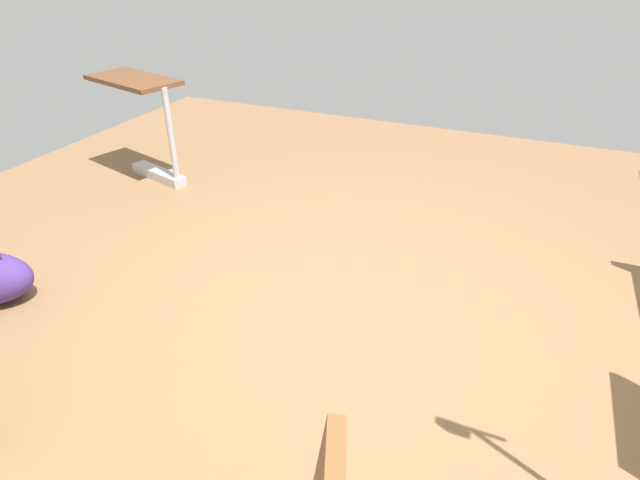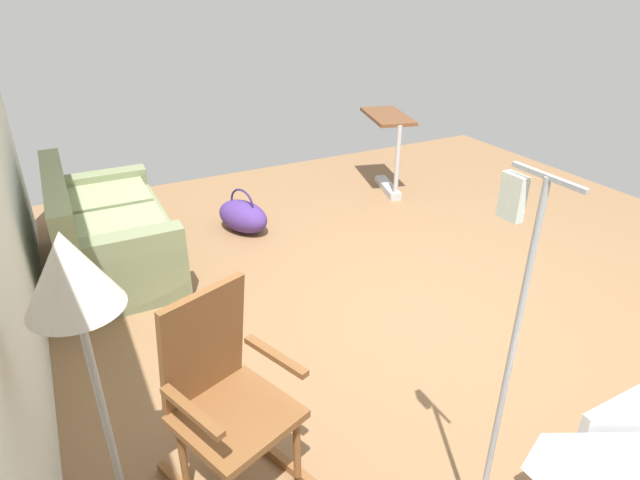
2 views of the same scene
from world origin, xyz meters
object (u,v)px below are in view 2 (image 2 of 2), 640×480
floor_lamp (75,296)px  couch (109,234)px  rocking_chair (225,400)px  duffel_bag (243,216)px  overbed_table (388,144)px

floor_lamp → couch: bearing=-7.0°
rocking_chair → duffel_bag: bearing=-21.3°
couch → rocking_chair: size_ratio=1.53×
overbed_table → duffel_bag: bearing=98.7°
rocking_chair → duffel_bag: size_ratio=1.63×
couch → overbed_table: 3.08m
couch → duffel_bag: 1.23m
rocking_chair → floor_lamp: size_ratio=0.71×
couch → floor_lamp: floor_lamp is taller
duffel_bag → couch: bearing=97.3°
rocking_chair → duffel_bag: rocking_chair is taller
couch → overbed_table: bearing=-81.8°
rocking_chair → overbed_table: rocking_chair is taller
overbed_table → couch: bearing=98.2°
overbed_table → duffel_bag: 1.89m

